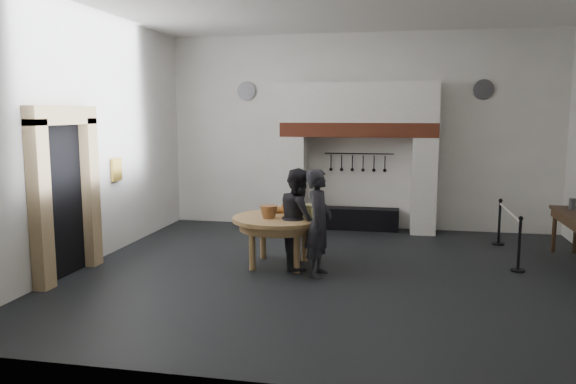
% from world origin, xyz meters
% --- Properties ---
extents(floor, '(9.00, 8.00, 0.02)m').
position_xyz_m(floor, '(0.00, 0.00, 0.00)').
color(floor, black).
rests_on(floor, ground).
extents(wall_back, '(9.00, 0.02, 4.50)m').
position_xyz_m(wall_back, '(0.00, 4.00, 2.25)').
color(wall_back, white).
rests_on(wall_back, floor).
extents(wall_front, '(9.00, 0.02, 4.50)m').
position_xyz_m(wall_front, '(0.00, -4.00, 2.25)').
color(wall_front, white).
rests_on(wall_front, floor).
extents(wall_left, '(0.02, 8.00, 4.50)m').
position_xyz_m(wall_left, '(-4.50, 0.00, 2.25)').
color(wall_left, white).
rests_on(wall_left, floor).
extents(chimney_pier_left, '(0.55, 0.70, 2.15)m').
position_xyz_m(chimney_pier_left, '(-1.48, 3.65, 1.07)').
color(chimney_pier_left, silver).
rests_on(chimney_pier_left, floor).
extents(chimney_pier_right, '(0.55, 0.70, 2.15)m').
position_xyz_m(chimney_pier_right, '(1.48, 3.65, 1.07)').
color(chimney_pier_right, silver).
rests_on(chimney_pier_right, floor).
extents(hearth_brick_band, '(3.50, 0.72, 0.32)m').
position_xyz_m(hearth_brick_band, '(0.00, 3.65, 2.31)').
color(hearth_brick_band, '#9E442B').
rests_on(hearth_brick_band, chimney_pier_left).
extents(chimney_hood, '(3.50, 0.70, 0.90)m').
position_xyz_m(chimney_hood, '(0.00, 3.65, 2.92)').
color(chimney_hood, silver).
rests_on(chimney_hood, hearth_brick_band).
extents(iron_range, '(1.90, 0.45, 0.50)m').
position_xyz_m(iron_range, '(0.00, 3.72, 0.25)').
color(iron_range, black).
rests_on(iron_range, floor).
extents(utensil_rail, '(1.60, 0.02, 0.02)m').
position_xyz_m(utensil_rail, '(0.00, 3.92, 1.75)').
color(utensil_rail, black).
rests_on(utensil_rail, wall_back).
extents(door_recess, '(0.04, 1.10, 2.50)m').
position_xyz_m(door_recess, '(-4.47, -1.00, 1.25)').
color(door_recess, black).
rests_on(door_recess, floor).
extents(door_jamb_near, '(0.22, 0.30, 2.60)m').
position_xyz_m(door_jamb_near, '(-4.38, -1.70, 1.30)').
color(door_jamb_near, tan).
rests_on(door_jamb_near, floor).
extents(door_jamb_far, '(0.22, 0.30, 2.60)m').
position_xyz_m(door_jamb_far, '(-4.38, -0.30, 1.30)').
color(door_jamb_far, tan).
rests_on(door_jamb_far, floor).
extents(door_lintel, '(0.22, 1.70, 0.30)m').
position_xyz_m(door_lintel, '(-4.38, -1.00, 2.65)').
color(door_lintel, tan).
rests_on(door_lintel, door_jamb_near).
extents(wall_plaque, '(0.05, 0.34, 0.44)m').
position_xyz_m(wall_plaque, '(-4.45, 0.80, 1.60)').
color(wall_plaque, gold).
rests_on(wall_plaque, wall_left).
extents(work_table, '(1.78, 1.78, 0.07)m').
position_xyz_m(work_table, '(-1.12, 0.33, 0.84)').
color(work_table, tan).
rests_on(work_table, floor).
extents(pumpkin, '(0.36, 0.36, 0.31)m').
position_xyz_m(pumpkin, '(-0.92, 0.43, 1.03)').
color(pumpkin, '#CC4E1C').
rests_on(pumpkin, work_table).
extents(cheese_block_big, '(0.22, 0.22, 0.24)m').
position_xyz_m(cheese_block_big, '(-0.62, 0.28, 0.99)').
color(cheese_block_big, '#D5CB7F').
rests_on(cheese_block_big, work_table).
extents(cheese_block_small, '(0.18, 0.18, 0.20)m').
position_xyz_m(cheese_block_small, '(-0.64, 0.58, 0.97)').
color(cheese_block_small, '#ECD48D').
rests_on(cheese_block_small, work_table).
extents(wicker_basket, '(0.35, 0.35, 0.22)m').
position_xyz_m(wicker_basket, '(-1.27, 0.18, 0.98)').
color(wicker_basket, '#A6743D').
rests_on(wicker_basket, work_table).
extents(bread_loaf, '(0.31, 0.18, 0.13)m').
position_xyz_m(bread_loaf, '(-1.22, 0.68, 0.94)').
color(bread_loaf, '#A5803A').
rests_on(bread_loaf, work_table).
extents(visitor_near, '(0.49, 0.69, 1.78)m').
position_xyz_m(visitor_near, '(-0.35, -0.16, 0.89)').
color(visitor_near, black).
rests_on(visitor_near, floor).
extents(visitor_far, '(0.86, 0.99, 1.75)m').
position_xyz_m(visitor_far, '(-0.75, 0.24, 0.87)').
color(visitor_far, black).
rests_on(visitor_far, floor).
extents(pewter_jug, '(0.12, 0.12, 0.22)m').
position_xyz_m(pewter_jug, '(4.10, 1.96, 1.01)').
color(pewter_jug, '#4F5054').
rests_on(pewter_jug, side_table).
extents(pewter_plate_back_left, '(0.44, 0.03, 0.44)m').
position_xyz_m(pewter_plate_back_left, '(-2.70, 3.96, 3.20)').
color(pewter_plate_back_left, '#4C4C51').
rests_on(pewter_plate_back_left, wall_back).
extents(pewter_plate_back_right, '(0.44, 0.03, 0.44)m').
position_xyz_m(pewter_plate_back_right, '(2.70, 3.96, 3.20)').
color(pewter_plate_back_right, '#4C4C51').
rests_on(pewter_plate_back_right, wall_back).
extents(barrier_post_near, '(0.05, 0.05, 0.90)m').
position_xyz_m(barrier_post_near, '(2.97, 0.76, 0.45)').
color(barrier_post_near, black).
rests_on(barrier_post_near, floor).
extents(barrier_post_far, '(0.05, 0.05, 0.90)m').
position_xyz_m(barrier_post_far, '(2.97, 2.76, 0.45)').
color(barrier_post_far, black).
rests_on(barrier_post_far, floor).
extents(barrier_rope, '(0.04, 2.00, 0.04)m').
position_xyz_m(barrier_rope, '(2.97, 1.76, 0.85)').
color(barrier_rope, silver).
rests_on(barrier_rope, barrier_post_near).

